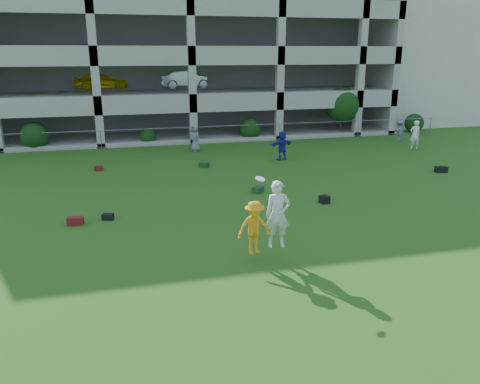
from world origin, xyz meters
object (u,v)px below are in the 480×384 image
object	(u,v)px
bystander_f	(399,131)
parking_garage	(176,51)
stucco_building	(423,62)
bystander_d	(282,145)
bystander_e	(415,135)
crate_d	(324,199)
bystander_c	(195,138)
frisbee_contest	(264,222)

from	to	relation	value
bystander_f	parking_garage	bearing A→B (deg)	-56.90
parking_garage	stucco_building	bearing A→B (deg)	0.75
bystander_d	parking_garage	bearing A→B (deg)	-90.78
stucco_building	bystander_d	size ratio (longest dim) A/B	9.68
bystander_e	parking_garage	xyz separation A→B (m)	(-13.32, 13.69, 5.10)
stucco_building	parking_garage	world-z (taller)	parking_garage
crate_d	bystander_e	bearing A→B (deg)	41.39
bystander_c	bystander_f	distance (m)	14.07
bystander_d	frisbee_contest	bearing A→B (deg)	52.01
bystander_c	parking_garage	xyz separation A→B (m)	(0.29, 11.03, 5.18)
bystander_e	frisbee_contest	xyz separation A→B (m)	(-14.07, -13.51, 0.30)
bystander_f	parking_garage	xyz separation A→B (m)	(-13.78, 11.24, 5.26)
stucco_building	frisbee_contest	world-z (taller)	stucco_building
frisbee_contest	bystander_c	bearing A→B (deg)	88.39
bystander_d	frisbee_contest	world-z (taller)	frisbee_contest
parking_garage	crate_d	bearing A→B (deg)	-81.77
crate_d	parking_garage	bearing A→B (deg)	98.23
crate_d	frisbee_contest	xyz separation A→B (m)	(-4.01, -4.64, 1.06)
bystander_f	crate_d	bearing A→B (deg)	29.41
bystander_f	crate_d	xyz separation A→B (m)	(-10.51, -11.31, -0.61)
bystander_e	crate_d	size ratio (longest dim) A/B	5.21
crate_d	bystander_d	bearing A→B (deg)	83.57
stucco_building	frisbee_contest	size ratio (longest dim) A/B	6.72
stucco_building	frisbee_contest	bearing A→B (deg)	-130.83
bystander_d	bystander_e	distance (m)	9.19
bystander_e	parking_garage	size ratio (longest dim) A/B	0.06
bystander_d	bystander_e	size ratio (longest dim) A/B	0.91
bystander_c	crate_d	bearing A→B (deg)	-12.21
bystander_d	bystander_f	xyz separation A→B (m)	(9.61, 3.30, -0.07)
crate_d	frisbee_contest	world-z (taller)	frisbee_contest
stucco_building	parking_garage	size ratio (longest dim) A/B	0.53
stucco_building	bystander_e	size ratio (longest dim) A/B	8.77
bystander_c	frisbee_contest	world-z (taller)	frisbee_contest
bystander_f	bystander_c	bearing A→B (deg)	-18.53
stucco_building	bystander_d	xyz separation A→B (m)	(-18.85, -14.84, -4.17)
stucco_building	frisbee_contest	distance (m)	36.54
bystander_c	frisbee_contest	distance (m)	16.17
frisbee_contest	bystander_d	bearing A→B (deg)	68.77
stucco_building	bystander_d	world-z (taller)	stucco_building
bystander_c	bystander_d	world-z (taller)	bystander_c
bystander_e	frisbee_contest	bearing A→B (deg)	49.75
stucco_building	bystander_c	bearing A→B (deg)	-154.07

